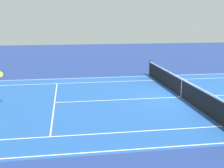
# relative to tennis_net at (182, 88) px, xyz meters

# --- Properties ---
(ground_plane) EXTENTS (60.00, 60.00, 0.00)m
(ground_plane) POSITION_rel_tennis_net_xyz_m (0.00, 0.00, -0.49)
(ground_plane) COLOR navy
(court_slab) EXTENTS (24.20, 11.40, 0.00)m
(court_slab) POSITION_rel_tennis_net_xyz_m (0.00, 0.00, -0.49)
(court_slab) COLOR #1E4C93
(court_slab) RESTS_ON ground_plane
(court_line_markings) EXTENTS (23.85, 11.05, 0.01)m
(court_line_markings) POSITION_rel_tennis_net_xyz_m (0.00, 0.00, -0.49)
(court_line_markings) COLOR white
(court_line_markings) RESTS_ON ground_plane
(tennis_net) EXTENTS (0.10, 11.70, 1.08)m
(tennis_net) POSITION_rel_tennis_net_xyz_m (0.00, 0.00, 0.00)
(tennis_net) COLOR #2D2D33
(tennis_net) RESTS_ON ground_plane
(tennis_ball) EXTENTS (0.07, 0.07, 0.07)m
(tennis_ball) POSITION_rel_tennis_net_xyz_m (0.13, -0.01, -0.46)
(tennis_ball) COLOR #CCE01E
(tennis_ball) RESTS_ON ground_plane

